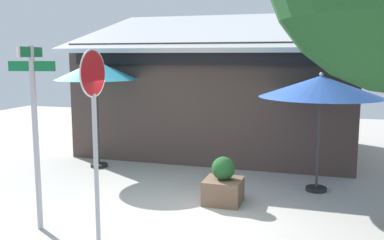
{
  "coord_description": "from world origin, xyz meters",
  "views": [
    {
      "loc": [
        2.21,
        -6.83,
        2.86
      ],
      "look_at": [
        -0.2,
        1.2,
        1.6
      ],
      "focal_mm": 39.89,
      "sensor_mm": 36.0,
      "label": 1
    }
  ],
  "objects_px": {
    "patio_umbrella_royal_blue_center": "(321,87)",
    "sidewalk_planter": "(223,185)",
    "street_sign_post": "(35,121)",
    "stop_sign": "(94,113)",
    "patio_umbrella_teal_left": "(96,71)"
  },
  "relations": [
    {
      "from": "patio_umbrella_royal_blue_center",
      "to": "sidewalk_planter",
      "type": "xyz_separation_m",
      "value": [
        -1.75,
        -1.31,
        -1.86
      ]
    },
    {
      "from": "street_sign_post",
      "to": "sidewalk_planter",
      "type": "relative_size",
      "value": 3.27
    },
    {
      "from": "stop_sign",
      "to": "patio_umbrella_teal_left",
      "type": "relative_size",
      "value": 1.05
    },
    {
      "from": "street_sign_post",
      "to": "stop_sign",
      "type": "relative_size",
      "value": 1.02
    },
    {
      "from": "street_sign_post",
      "to": "stop_sign",
      "type": "distance_m",
      "value": 1.22
    },
    {
      "from": "street_sign_post",
      "to": "sidewalk_planter",
      "type": "height_order",
      "value": "street_sign_post"
    },
    {
      "from": "patio_umbrella_teal_left",
      "to": "street_sign_post",
      "type": "bearing_deg",
      "value": -74.89
    },
    {
      "from": "stop_sign",
      "to": "sidewalk_planter",
      "type": "distance_m",
      "value": 3.2
    },
    {
      "from": "sidewalk_planter",
      "to": "patio_umbrella_royal_blue_center",
      "type": "bearing_deg",
      "value": 36.89
    },
    {
      "from": "patio_umbrella_teal_left",
      "to": "patio_umbrella_royal_blue_center",
      "type": "xyz_separation_m",
      "value": [
        5.45,
        -0.45,
        -0.26
      ]
    },
    {
      "from": "patio_umbrella_teal_left",
      "to": "patio_umbrella_royal_blue_center",
      "type": "height_order",
      "value": "patio_umbrella_teal_left"
    },
    {
      "from": "street_sign_post",
      "to": "stop_sign",
      "type": "height_order",
      "value": "street_sign_post"
    },
    {
      "from": "stop_sign",
      "to": "patio_umbrella_royal_blue_center",
      "type": "distance_m",
      "value": 4.85
    },
    {
      "from": "stop_sign",
      "to": "patio_umbrella_royal_blue_center",
      "type": "bearing_deg",
      "value": 48.49
    },
    {
      "from": "patio_umbrella_royal_blue_center",
      "to": "sidewalk_planter",
      "type": "bearing_deg",
      "value": -143.11
    }
  ]
}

